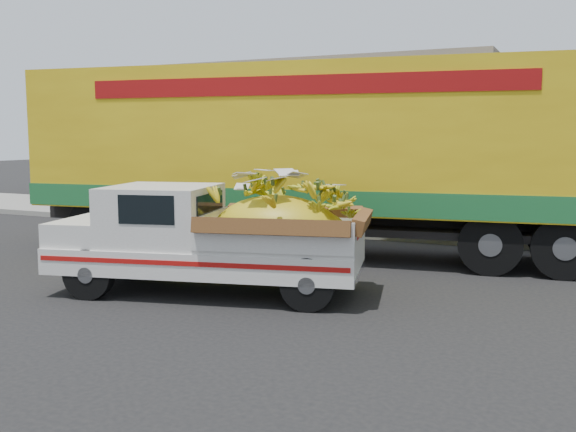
% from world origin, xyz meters
% --- Properties ---
extents(ground, '(100.00, 100.00, 0.00)m').
position_xyz_m(ground, '(0.00, 0.00, 0.00)').
color(ground, black).
rests_on(ground, ground).
extents(curb, '(60.00, 0.25, 0.15)m').
position_xyz_m(curb, '(0.00, 6.10, 0.07)').
color(curb, gray).
rests_on(curb, ground).
extents(sidewalk, '(60.00, 4.00, 0.14)m').
position_xyz_m(sidewalk, '(0.00, 8.20, 0.07)').
color(sidewalk, gray).
rests_on(sidewalk, ground).
extents(building_left, '(18.00, 6.00, 5.00)m').
position_xyz_m(building_left, '(-8.00, 14.10, 2.50)').
color(building_left, gray).
rests_on(building_left, ground).
extents(pickup_truck, '(5.00, 2.76, 1.66)m').
position_xyz_m(pickup_truck, '(-1.32, 0.01, 0.89)').
color(pickup_truck, black).
rests_on(pickup_truck, ground).
extents(semi_trailer, '(12.05, 4.07, 3.80)m').
position_xyz_m(semi_trailer, '(-1.46, 3.65, 2.12)').
color(semi_trailer, black).
rests_on(semi_trailer, ground).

